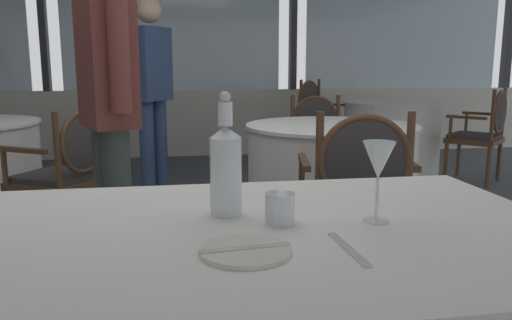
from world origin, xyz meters
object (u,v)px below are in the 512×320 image
object	(u,v)px
dining_chair_0_0	(67,168)
water_bottle	(226,167)
dining_chair_1_0	(358,192)
dining_chair_1_1	(316,139)
diner_person_1	(108,94)
side_plate	(245,251)
dining_chair_2_1	(317,114)
dining_chair_2_0	(484,129)
wine_glass	(379,162)
diner_person_0	(151,84)
water_tumbler	(280,208)

from	to	relation	value
dining_chair_0_0	water_bottle	bearing A→B (deg)	142.69
dining_chair_1_0	dining_chair_1_1	xyz separation A→B (m)	(0.35, 1.96, -0.03)
water_bottle	diner_person_1	distance (m)	1.27
side_plate	dining_chair_0_0	distance (m)	2.41
dining_chair_1_0	dining_chair_2_1	xyz separation A→B (m)	(0.86, 3.72, 0.02)
dining_chair_1_1	water_bottle	bearing A→B (deg)	-10.05
dining_chair_0_0	dining_chair_2_0	bearing A→B (deg)	-129.82
dining_chair_1_0	dining_chair_2_0	size ratio (longest dim) A/B	1.02
wine_glass	diner_person_0	bearing A→B (deg)	100.96
dining_chair_2_0	diner_person_0	bearing A→B (deg)	46.08
water_tumbler	dining_chair_1_0	xyz separation A→B (m)	(0.60, 1.06, -0.25)
side_plate	water_tumbler	xyz separation A→B (m)	(0.11, 0.19, 0.03)
dining_chair_2_1	diner_person_1	bearing A→B (deg)	-72.30
wine_glass	water_tumbler	xyz separation A→B (m)	(-0.24, 0.03, -0.11)
dining_chair_0_0	dining_chair_2_1	size ratio (longest dim) A/B	0.90
dining_chair_0_0	diner_person_0	size ratio (longest dim) A/B	0.52
dining_chair_2_1	water_tumbler	bearing A→B (deg)	-59.37
water_bottle	dining_chair_0_0	xyz separation A→B (m)	(-0.79, 1.97, -0.37)
side_plate	dining_chair_2_1	world-z (taller)	dining_chair_2_1
side_plate	dining_chair_1_0	distance (m)	1.45
dining_chair_0_0	diner_person_1	world-z (taller)	diner_person_1
diner_person_1	dining_chair_1_1	bearing A→B (deg)	27.67
side_plate	water_tumbler	size ratio (longest dim) A/B	2.56
side_plate	diner_person_1	size ratio (longest dim) A/B	0.11
wine_glass	dining_chair_2_1	xyz separation A→B (m)	(1.23, 4.80, -0.34)
side_plate	dining_chair_0_0	size ratio (longest dim) A/B	0.21
water_bottle	water_tumbler	world-z (taller)	water_bottle
side_plate	diner_person_0	xyz separation A→B (m)	(-0.33, 3.63, 0.22)
side_plate	dining_chair_2_1	xyz separation A→B (m)	(1.58, 4.96, -0.20)
water_bottle	diner_person_0	size ratio (longest dim) A/B	0.18
dining_chair_1_0	dining_chair_1_1	distance (m)	1.99
water_tumbler	dining_chair_2_1	size ratio (longest dim) A/B	0.07
water_tumbler	diner_person_1	bearing A→B (deg)	113.16
dining_chair_2_1	diner_person_1	size ratio (longest dim) A/B	0.56
water_bottle	dining_chair_2_0	world-z (taller)	water_bottle
diner_person_1	wine_glass	bearing A→B (deg)	-80.47
dining_chair_1_1	dining_chair_2_1	bearing A→B (deg)	173.90
wine_glass	diner_person_0	distance (m)	3.54
side_plate	wine_glass	size ratio (longest dim) A/B	0.95
side_plate	wine_glass	xyz separation A→B (m)	(0.35, 0.16, 0.14)
side_plate	water_bottle	distance (m)	0.31
diner_person_0	water_tumbler	bearing A→B (deg)	-45.20
dining_chair_0_0	dining_chair_2_0	size ratio (longest dim) A/B	0.96
water_bottle	diner_person_0	world-z (taller)	diner_person_0
diner_person_0	dining_chair_1_0	bearing A→B (deg)	-28.88
dining_chair_2_0	dining_chair_0_0	bearing A→B (deg)	67.06
side_plate	water_tumbler	world-z (taller)	water_tumbler
water_bottle	dining_chair_2_1	size ratio (longest dim) A/B	0.32
dining_chair_0_0	dining_chair_2_0	xyz separation A→B (m)	(3.67, 1.29, 0.02)
water_tumbler	dining_chair_0_0	distance (m)	2.28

